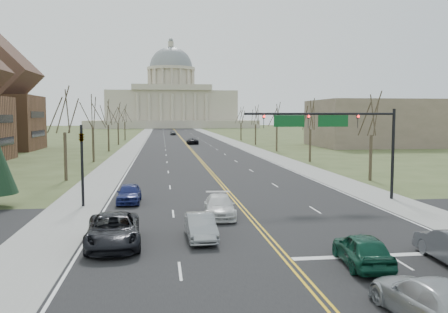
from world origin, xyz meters
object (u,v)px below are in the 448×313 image
object	(u,v)px
car_sb_inner_second	(220,206)
car_far_sb	(173,133)
car_nb_inner_lead	(362,249)
car_sb_outer_lead	(113,230)
car_far_nb	(192,141)
signal_left	(82,156)
car_sb_outer_second	(129,193)
car_nb_inner_second	(430,300)
signal_mast	(332,127)
car_sb_inner_lead	(201,227)

from	to	relation	value
car_sb_inner_second	car_far_sb	world-z (taller)	car_far_sb
car_nb_inner_lead	car_far_sb	size ratio (longest dim) A/B	0.91
car_sb_outer_lead	car_far_sb	distance (m)	137.06
car_sb_inner_second	car_far_nb	distance (m)	79.30
signal_left	car_sb_outer_second	bearing A→B (deg)	17.18
car_nb_inner_second	car_far_nb	distance (m)	95.98
car_nb_inner_second	car_sb_inner_second	xyz separation A→B (m)	(-4.77, 16.74, -0.04)
car_nb_inner_second	car_far_sb	xyz separation A→B (m)	(-4.68, 147.47, 0.08)
signal_left	car_far_sb	size ratio (longest dim) A/B	1.24
car_far_nb	car_far_sb	world-z (taller)	car_far_sb
signal_left	car_far_nb	distance (m)	75.49
car_sb_inner_second	car_nb_inner_second	bearing A→B (deg)	-70.33
car_sb_inner_second	car_far_nb	xyz separation A→B (m)	(3.35, 79.23, 0.02)
signal_left	car_nb_inner_lead	xyz separation A→B (m)	(14.53, -15.89, -2.95)
car_far_nb	car_sb_outer_second	bearing A→B (deg)	80.12
signal_mast	car_nb_inner_second	distance (m)	22.70
car_far_sb	signal_left	bearing A→B (deg)	-95.92
car_nb_inner_second	car_sb_inner_second	world-z (taller)	car_nb_inner_second
car_nb_inner_second	car_sb_outer_lead	size ratio (longest dim) A/B	0.88
car_sb_inner_lead	car_sb_inner_second	distance (m)	5.76
signal_left	car_sb_inner_second	size ratio (longest dim) A/B	1.24
car_sb_outer_lead	car_sb_inner_second	size ratio (longest dim) A/B	1.20
signal_mast	car_sb_outer_second	size ratio (longest dim) A/B	2.79
car_nb_inner_second	car_sb_inner_lead	world-z (taller)	car_nb_inner_second
signal_left	car_sb_inner_lead	world-z (taller)	signal_left
car_sb_outer_lead	car_far_nb	size ratio (longest dim) A/B	1.11
signal_left	car_sb_outer_lead	size ratio (longest dim) A/B	1.03
car_sb_inner_lead	car_sb_inner_second	xyz separation A→B (m)	(1.70, 5.50, 0.02)
car_nb_inner_lead	car_sb_outer_second	size ratio (longest dim) A/B	1.01
car_sb_inner_lead	car_far_sb	bearing A→B (deg)	87.39
car_nb_inner_second	car_sb_inner_lead	xyz separation A→B (m)	(-6.47, 11.24, -0.06)
signal_mast	car_sb_inner_lead	xyz separation A→B (m)	(-11.13, -10.40, -5.06)
signal_mast	car_sb_inner_lead	distance (m)	16.05
car_far_nb	signal_left	bearing A→B (deg)	77.76
car_far_nb	car_nb_inner_second	bearing A→B (deg)	88.42
car_nb_inner_lead	car_far_sb	xyz separation A→B (m)	(-4.93, 141.71, 0.08)
signal_left	car_sb_inner_lead	xyz separation A→B (m)	(7.81, -10.40, -3.01)
car_nb_inner_lead	car_sb_inner_lead	xyz separation A→B (m)	(-6.72, 5.49, -0.06)
car_nb_inner_second	car_far_nb	world-z (taller)	car_nb_inner_second
car_sb_inner_second	signal_mast	bearing A→B (deg)	31.18
signal_left	car_nb_inner_lead	size ratio (longest dim) A/B	1.36
car_sb_inner_lead	car_far_sb	xyz separation A→B (m)	(1.79, 136.22, 0.14)
signal_mast	car_far_nb	distance (m)	74.75
car_nb_inner_lead	car_sb_outer_lead	world-z (taller)	car_sb_outer_lead
car_nb_inner_second	car_far_nb	size ratio (longest dim) A/B	0.98
car_sb_outer_second	car_far_sb	xyz separation A→B (m)	(6.34, 124.82, 0.09)
signal_mast	car_sb_outer_lead	world-z (taller)	signal_mast
signal_left	car_sb_outer_lead	xyz separation A→B (m)	(3.27, -11.09, -2.90)
car_far_nb	car_sb_inner_lead	bearing A→B (deg)	84.16
car_nb_inner_lead	car_nb_inner_second	world-z (taller)	car_nb_inner_lead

